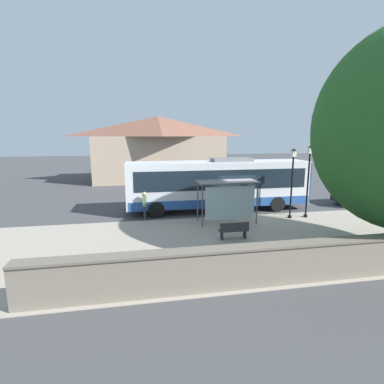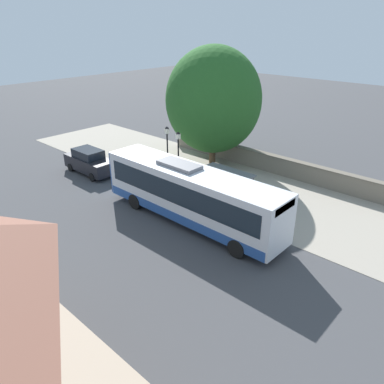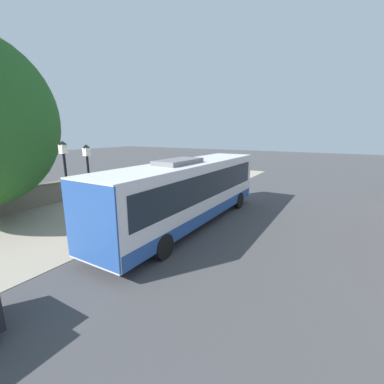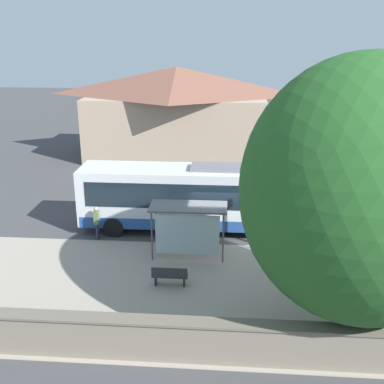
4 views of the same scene
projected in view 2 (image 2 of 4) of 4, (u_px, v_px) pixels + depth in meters
ground_plane at (199, 207)px, 24.19m from camera, size 120.00×120.00×0.00m
sidewalk_plaza at (240, 186)px, 27.20m from camera, size 9.00×44.00×0.02m
stone_wall at (270, 163)px, 29.61m from camera, size 0.60×20.00×1.42m
bus at (190, 194)px, 21.73m from camera, size 2.59×12.10×3.51m
bus_shelter at (228, 177)px, 23.52m from camera, size 1.55×3.46×2.43m
pedestrian at (278, 225)px, 20.05m from camera, size 0.34×0.23×1.71m
bench at (257, 189)px, 25.65m from camera, size 0.40×1.46×0.88m
street_lamp_near at (178, 156)px, 25.63m from camera, size 0.28×0.28×4.24m
street_lamp_far at (168, 152)px, 26.24m from camera, size 0.28×0.28×4.41m
shade_tree at (213, 100)px, 29.49m from camera, size 7.59×7.59×9.43m
parked_car_behind_bus at (90, 162)px, 29.22m from camera, size 1.92×4.63×1.92m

